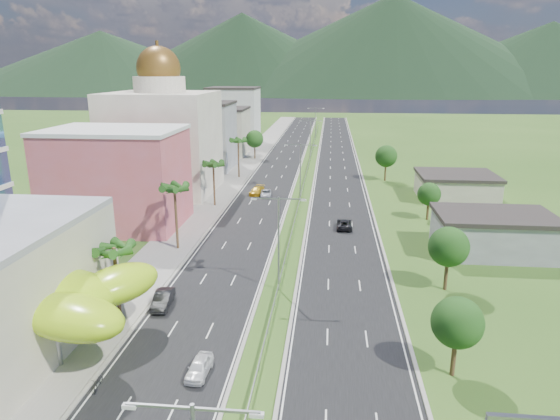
% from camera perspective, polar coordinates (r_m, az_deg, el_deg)
% --- Properties ---
extents(ground, '(500.00, 500.00, 0.00)m').
position_cam_1_polar(ground, '(49.12, -1.39, -13.98)').
color(ground, '#2D5119').
rests_on(ground, ground).
extents(road_left, '(11.00, 260.00, 0.04)m').
position_cam_1_polar(road_left, '(135.12, 0.17, 5.45)').
color(road_left, black).
rests_on(road_left, ground).
extents(road_right, '(11.00, 260.00, 0.04)m').
position_cam_1_polar(road_right, '(134.52, 6.57, 5.29)').
color(road_right, black).
rests_on(road_right, ground).
extents(sidewalk_left, '(7.00, 260.00, 0.12)m').
position_cam_1_polar(sidewalk_left, '(136.35, -3.83, 5.52)').
color(sidewalk_left, gray).
rests_on(sidewalk_left, ground).
extents(median_guardrail, '(0.10, 216.06, 0.76)m').
position_cam_1_polar(median_guardrail, '(116.84, 2.98, 4.07)').
color(median_guardrail, gray).
rests_on(median_guardrail, ground).
extents(streetlight_median_b, '(6.04, 0.25, 11.00)m').
position_cam_1_polar(streetlight_median_b, '(55.44, -0.16, -2.75)').
color(streetlight_median_b, gray).
rests_on(streetlight_median_b, ground).
extents(streetlight_median_c, '(6.04, 0.25, 11.00)m').
position_cam_1_polar(streetlight_median_c, '(94.10, 2.35, 5.01)').
color(streetlight_median_c, gray).
rests_on(streetlight_median_c, ground).
extents(streetlight_median_d, '(6.04, 0.25, 11.00)m').
position_cam_1_polar(streetlight_median_d, '(138.51, 3.50, 8.49)').
color(streetlight_median_d, gray).
rests_on(streetlight_median_d, ground).
extents(streetlight_median_e, '(6.04, 0.25, 11.00)m').
position_cam_1_polar(streetlight_median_e, '(183.20, 4.09, 10.28)').
color(streetlight_median_e, gray).
rests_on(streetlight_median_e, ground).
extents(lime_canopy, '(18.00, 15.00, 7.40)m').
position_cam_1_polar(lime_canopy, '(49.88, -25.80, -8.78)').
color(lime_canopy, '#A7DC15').
rests_on(lime_canopy, ground).
extents(pink_shophouse, '(20.00, 15.00, 15.00)m').
position_cam_1_polar(pink_shophouse, '(83.18, -18.11, 3.32)').
color(pink_shophouse, '#C55154').
rests_on(pink_shophouse, ground).
extents(domed_building, '(20.00, 20.00, 28.70)m').
position_cam_1_polar(domed_building, '(103.68, -13.24, 8.19)').
color(domed_building, beige).
rests_on(domed_building, ground).
extents(midrise_grey, '(16.00, 15.00, 16.00)m').
position_cam_1_polar(midrise_grey, '(127.56, -9.12, 8.25)').
color(midrise_grey, gray).
rests_on(midrise_grey, ground).
extents(midrise_beige, '(16.00, 15.00, 13.00)m').
position_cam_1_polar(midrise_beige, '(148.95, -6.95, 8.83)').
color(midrise_beige, '#ACA58E').
rests_on(midrise_beige, ground).
extents(midrise_white, '(16.00, 15.00, 18.00)m').
position_cam_1_polar(midrise_white, '(171.08, -5.29, 10.61)').
color(midrise_white, silver).
rests_on(midrise_white, ground).
extents(shed_near, '(15.00, 10.00, 5.00)m').
position_cam_1_polar(shed_near, '(74.27, 23.18, -2.65)').
color(shed_near, gray).
rests_on(shed_near, ground).
extents(shed_far, '(14.00, 12.00, 4.40)m').
position_cam_1_polar(shed_far, '(102.76, 19.46, 2.44)').
color(shed_far, '#ACA58E').
rests_on(shed_far, ground).
extents(palm_tree_b, '(3.60, 3.60, 8.10)m').
position_cam_1_polar(palm_tree_b, '(51.95, -18.44, -4.54)').
color(palm_tree_b, '#47301C').
rests_on(palm_tree_b, ground).
extents(palm_tree_c, '(3.60, 3.60, 9.60)m').
position_cam_1_polar(palm_tree_c, '(69.44, -11.96, 2.24)').
color(palm_tree_c, '#47301C').
rests_on(palm_tree_c, ground).
extents(palm_tree_d, '(3.60, 3.60, 8.60)m').
position_cam_1_polar(palm_tree_d, '(91.32, -7.63, 5.05)').
color(palm_tree_d, '#47301C').
rests_on(palm_tree_d, ground).
extents(palm_tree_e, '(3.60, 3.60, 9.40)m').
position_cam_1_polar(palm_tree_e, '(115.33, -4.80, 7.76)').
color(palm_tree_e, '#47301C').
rests_on(palm_tree_e, ground).
extents(leafy_tree_lfar, '(4.90, 4.90, 8.05)m').
position_cam_1_polar(leafy_tree_lfar, '(140.13, -2.92, 8.10)').
color(leafy_tree_lfar, '#47301C').
rests_on(leafy_tree_lfar, ground).
extents(leafy_tree_ra, '(4.20, 4.20, 6.90)m').
position_cam_1_polar(leafy_tree_ra, '(43.44, 19.61, -12.06)').
color(leafy_tree_ra, '#47301C').
rests_on(leafy_tree_ra, ground).
extents(leafy_tree_rb, '(4.55, 4.55, 7.47)m').
position_cam_1_polar(leafy_tree_rb, '(59.16, 18.73, -4.02)').
color(leafy_tree_rb, '#47301C').
rests_on(leafy_tree_rb, ground).
extents(leafy_tree_rc, '(3.85, 3.85, 6.33)m').
position_cam_1_polar(leafy_tree_rc, '(86.29, 16.67, 1.73)').
color(leafy_tree_rc, '#47301C').
rests_on(leafy_tree_rc, ground).
extents(leafy_tree_rd, '(4.90, 4.90, 8.05)m').
position_cam_1_polar(leafy_tree_rd, '(114.53, 12.04, 6.03)').
color(leafy_tree_rd, '#47301C').
rests_on(leafy_tree_rd, ground).
extents(mountain_ridge, '(860.00, 140.00, 90.00)m').
position_cam_1_polar(mountain_ridge, '(495.88, 12.37, 12.68)').
color(mountain_ridge, black).
rests_on(mountain_ridge, ground).
extents(car_white_near_left, '(1.81, 4.09, 1.37)m').
position_cam_1_polar(car_white_near_left, '(43.64, -9.22, -17.29)').
color(car_white_near_left, white).
rests_on(car_white_near_left, road_left).
extents(car_dark_left, '(2.12, 4.97, 1.59)m').
position_cam_1_polar(car_dark_left, '(55.24, -13.24, -9.89)').
color(car_dark_left, black).
rests_on(car_dark_left, road_left).
extents(car_silver_mid_left, '(2.60, 4.77, 1.27)m').
position_cam_1_polar(car_silver_mid_left, '(98.76, -1.62, 1.93)').
color(car_silver_mid_left, '#B9BBC1').
rests_on(car_silver_mid_left, road_left).
extents(car_yellow_far_left, '(2.96, 5.53, 1.52)m').
position_cam_1_polar(car_yellow_far_left, '(100.42, -2.64, 2.23)').
color(car_yellow_far_left, gold).
rests_on(car_yellow_far_left, road_left).
extents(car_dark_far_right, '(2.51, 5.18, 1.42)m').
position_cam_1_polar(car_dark_far_right, '(79.65, 7.37, -1.58)').
color(car_dark_far_right, black).
rests_on(car_dark_far_right, road_right).
extents(motorcycle, '(0.88, 2.12, 1.31)m').
position_cam_1_polar(motorcycle, '(44.02, -20.06, -17.86)').
color(motorcycle, black).
rests_on(motorcycle, road_left).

